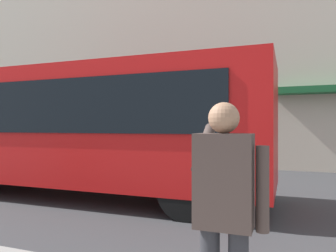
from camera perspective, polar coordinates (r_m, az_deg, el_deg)
The scene contains 4 objects.
ground_plane at distance 7.02m, azimuth 4.81°, elevation -13.93°, with size 60.00×60.00×0.00m, color #38383A.
building_facade_far at distance 14.16m, azimuth 12.77°, elevation 17.61°, with size 28.00×1.55×12.00m.
red_bus at distance 8.06m, azimuth -15.32°, elevation -0.07°, with size 9.05×2.54×3.08m.
pedestrian_photographer at distance 2.33m, azimuth 10.10°, elevation -13.42°, with size 0.53×0.52×1.70m.
Camera 1 is at (-1.86, 6.56, 1.68)m, focal length 34.07 mm.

